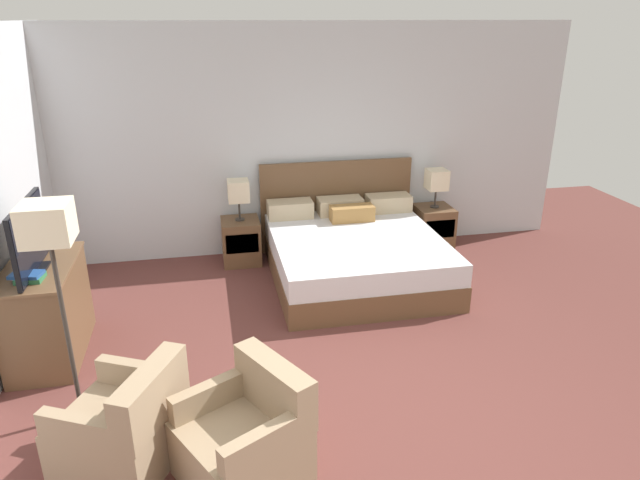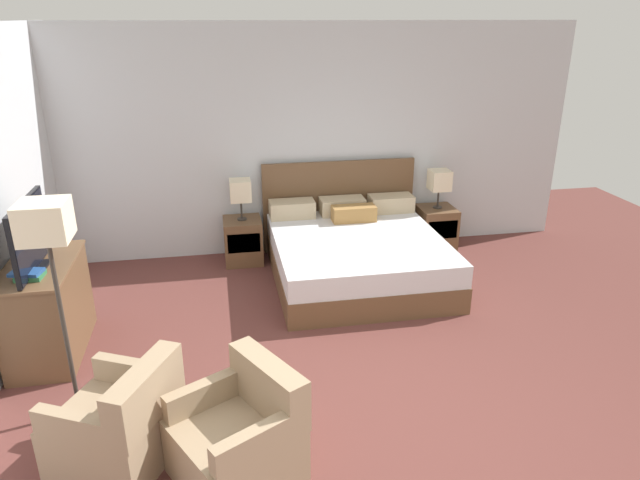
# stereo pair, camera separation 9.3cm
# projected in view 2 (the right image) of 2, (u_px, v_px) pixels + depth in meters

# --- Properties ---
(ground_plane) EXTENTS (10.99, 10.99, 0.00)m
(ground_plane) POSITION_uv_depth(u_px,v_px,m) (381.00, 442.00, 3.99)
(ground_plane) COLOR brown
(wall_back) EXTENTS (6.85, 0.06, 2.74)m
(wall_back) POSITION_uv_depth(u_px,v_px,m) (299.00, 142.00, 6.87)
(wall_back) COLOR silver
(wall_back) RESTS_ON ground
(bed) EXTENTS (1.91, 2.01, 1.14)m
(bed) POSITION_uv_depth(u_px,v_px,m) (356.00, 253.00, 6.42)
(bed) COLOR brown
(bed) RESTS_ON ground
(nightstand_left) EXTENTS (0.45, 0.46, 0.53)m
(nightstand_left) POSITION_uv_depth(u_px,v_px,m) (243.00, 241.00, 6.85)
(nightstand_left) COLOR brown
(nightstand_left) RESTS_ON ground
(nightstand_right) EXTENTS (0.45, 0.46, 0.53)m
(nightstand_right) POSITION_uv_depth(u_px,v_px,m) (436.00, 228.00, 7.27)
(nightstand_right) COLOR brown
(nightstand_right) RESTS_ON ground
(table_lamp_left) EXTENTS (0.24, 0.24, 0.49)m
(table_lamp_left) POSITION_uv_depth(u_px,v_px,m) (240.00, 191.00, 6.63)
(table_lamp_left) COLOR #332D28
(table_lamp_left) RESTS_ON nightstand_left
(table_lamp_right) EXTENTS (0.24, 0.24, 0.49)m
(table_lamp_right) POSITION_uv_depth(u_px,v_px,m) (440.00, 181.00, 7.04)
(table_lamp_right) COLOR #332D28
(table_lamp_right) RESTS_ON nightstand_right
(dresser) EXTENTS (0.55, 1.08, 0.84)m
(dresser) POSITION_uv_depth(u_px,v_px,m) (47.00, 308.00, 4.93)
(dresser) COLOR brown
(dresser) RESTS_ON ground
(tv) EXTENTS (0.18, 0.89, 0.59)m
(tv) POSITION_uv_depth(u_px,v_px,m) (30.00, 236.00, 4.61)
(tv) COLOR black
(tv) RESTS_ON dresser
(book_red_cover) EXTENTS (0.21, 0.19, 0.04)m
(book_red_cover) POSITION_uv_depth(u_px,v_px,m) (30.00, 276.00, 4.53)
(book_red_cover) COLOR #2D7042
(book_red_cover) RESTS_ON dresser
(book_blue_cover) EXTENTS (0.26, 0.20, 0.03)m
(book_blue_cover) POSITION_uv_depth(u_px,v_px,m) (26.00, 272.00, 4.51)
(book_blue_cover) COLOR #234C8E
(book_blue_cover) RESTS_ON book_red_cover
(armchair_by_window) EXTENTS (0.92, 0.92, 0.76)m
(armchair_by_window) POSITION_uv_depth(u_px,v_px,m) (120.00, 426.00, 3.73)
(armchair_by_window) COLOR #9E8466
(armchair_by_window) RESTS_ON ground
(armchair_companion) EXTENTS (0.93, 0.93, 0.76)m
(armchair_companion) POSITION_uv_depth(u_px,v_px,m) (241.00, 438.00, 3.62)
(armchair_companion) COLOR #9E8466
(armchair_companion) RESTS_ON ground
(floor_lamp) EXTENTS (0.31, 0.31, 1.66)m
(floor_lamp) POSITION_uv_depth(u_px,v_px,m) (48.00, 241.00, 3.78)
(floor_lamp) COLOR #332D28
(floor_lamp) RESTS_ON ground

